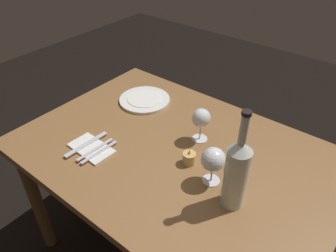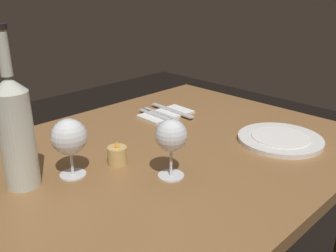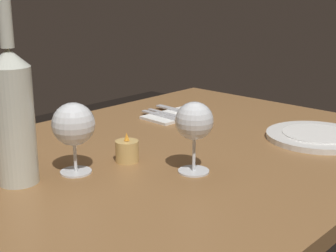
% 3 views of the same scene
% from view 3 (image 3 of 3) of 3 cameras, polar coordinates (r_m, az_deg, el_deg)
% --- Properties ---
extents(dining_table, '(1.30, 0.90, 0.74)m').
position_cam_3_polar(dining_table, '(1.18, -0.57, -7.41)').
color(dining_table, olive).
rests_on(dining_table, ground).
extents(wine_glass_left, '(0.08, 0.08, 0.15)m').
position_cam_3_polar(wine_glass_left, '(1.01, 3.05, 0.41)').
color(wine_glass_left, white).
rests_on(wine_glass_left, dining_table).
extents(wine_glass_right, '(0.09, 0.09, 0.15)m').
position_cam_3_polar(wine_glass_right, '(1.03, -10.83, 0.04)').
color(wine_glass_right, white).
rests_on(wine_glass_right, dining_table).
extents(wine_bottle, '(0.08, 0.08, 0.38)m').
position_cam_3_polar(wine_bottle, '(1.00, -17.38, 1.39)').
color(wine_bottle, silver).
rests_on(wine_bottle, dining_table).
extents(votive_candle, '(0.05, 0.05, 0.07)m').
position_cam_3_polar(votive_candle, '(1.10, -4.74, -2.97)').
color(votive_candle, '#DBB266').
rests_on(votive_candle, dining_table).
extents(dinner_plate, '(0.25, 0.25, 0.02)m').
position_cam_3_polar(dinner_plate, '(1.32, 16.74, -1.13)').
color(dinner_plate, white).
rests_on(dinner_plate, dining_table).
extents(folded_napkin, '(0.20, 0.12, 0.01)m').
position_cam_3_polar(folded_napkin, '(1.48, 0.85, 1.25)').
color(folded_napkin, white).
rests_on(folded_napkin, dining_table).
extents(fork_inner, '(0.02, 0.18, 0.00)m').
position_cam_3_polar(fork_inner, '(1.46, 0.20, 1.31)').
color(fork_inner, silver).
rests_on(fork_inner, folded_napkin).
extents(fork_outer, '(0.02, 0.18, 0.00)m').
position_cam_3_polar(fork_outer, '(1.45, -0.47, 1.13)').
color(fork_outer, silver).
rests_on(fork_outer, folded_napkin).
extents(table_knife, '(0.03, 0.21, 0.00)m').
position_cam_3_polar(table_knife, '(1.50, 1.62, 1.70)').
color(table_knife, silver).
rests_on(table_knife, folded_napkin).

